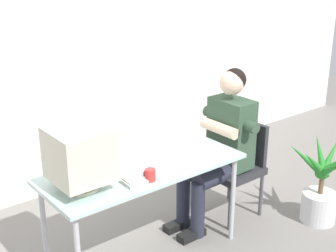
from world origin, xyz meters
The scene contains 8 objects.
wall_back centered at (0.30, 1.40, 1.50)m, with size 8.00×0.10×3.00m, color silver.
desk centered at (0.00, 0.00, 0.68)m, with size 1.45×0.60×0.74m.
crt_monitor centered at (-0.50, -0.03, 0.97)m, with size 0.36×0.37×0.40m.
keyboard centered at (-0.19, -0.01, 0.75)m, with size 0.16×0.46×0.03m.
office_chair centered at (1.00, 0.05, 0.47)m, with size 0.44×0.44×0.81m.
person_seated centered at (0.81, 0.05, 0.69)m, with size 0.72×0.56×1.29m.
potted_plant centered at (1.44, -0.50, 0.29)m, with size 0.57×0.58×0.73m.
desk_mug centered at (-0.09, -0.20, 0.78)m, with size 0.07×0.08×0.08m.
Camera 1 is at (-1.74, -2.46, 2.14)m, focal length 50.68 mm.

